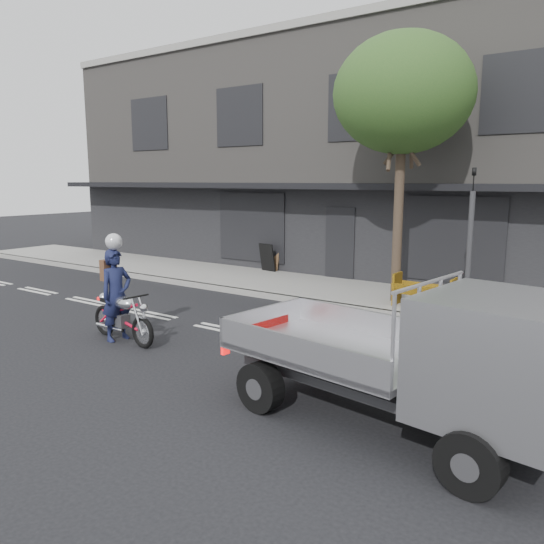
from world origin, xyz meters
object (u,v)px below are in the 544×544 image
(street_tree, at_px, (403,95))
(flatbed_ute, at_px, (463,358))
(traffic_light_pole, at_px, (469,253))
(rider, at_px, (117,295))
(motorcycle, at_px, (122,316))
(sandwich_board, at_px, (267,257))
(construction_barrier, at_px, (421,293))

(street_tree, xyz_separation_m, flatbed_ute, (3.48, -6.66, -4.10))
(traffic_light_pole, distance_m, rider, 7.61)
(motorcycle, height_order, sandwich_board, sandwich_board)
(traffic_light_pole, height_order, rider, traffic_light_pole)
(rider, height_order, flatbed_ute, flatbed_ute)
(street_tree, height_order, sandwich_board, street_tree)
(street_tree, bearing_deg, construction_barrier, -32.40)
(construction_barrier, height_order, sandwich_board, sandwich_board)
(motorcycle, distance_m, sandwich_board, 8.01)
(street_tree, distance_m, motorcycle, 8.38)
(traffic_light_pole, relative_size, sandwich_board, 3.65)
(rider, distance_m, construction_barrier, 7.03)
(motorcycle, xyz_separation_m, sandwich_board, (-1.91, 7.77, 0.10))
(street_tree, bearing_deg, traffic_light_pole, -23.03)
(street_tree, height_order, construction_barrier, street_tree)
(traffic_light_pole, relative_size, motorcycle, 1.75)
(motorcycle, relative_size, construction_barrier, 1.33)
(flatbed_ute, xyz_separation_m, sandwich_board, (-8.79, 8.43, -0.55))
(flatbed_ute, bearing_deg, sandwich_board, 144.13)
(rider, distance_m, flatbed_ute, 7.06)
(traffic_light_pole, distance_m, motorcycle, 7.55)
(sandwich_board, bearing_deg, motorcycle, -68.43)
(traffic_light_pole, xyz_separation_m, motorcycle, (-5.40, -5.15, -1.12))
(traffic_light_pole, bearing_deg, rider, -137.12)
(street_tree, xyz_separation_m, rider, (-3.55, -6.00, -4.34))
(motorcycle, height_order, flatbed_ute, flatbed_ute)
(rider, relative_size, sandwich_board, 1.95)
(street_tree, bearing_deg, motorcycle, -119.52)
(construction_barrier, bearing_deg, street_tree, 147.60)
(traffic_light_pole, bearing_deg, sandwich_board, 160.27)
(rider, bearing_deg, construction_barrier, -33.04)
(construction_barrier, bearing_deg, sandwich_board, 159.38)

